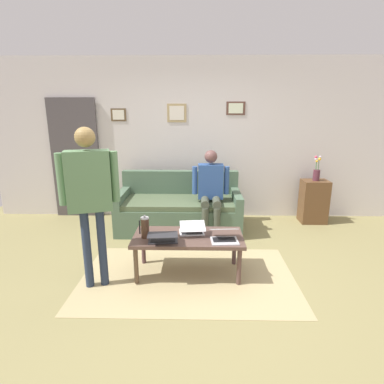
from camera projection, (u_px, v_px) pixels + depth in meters
The scene contains 14 objects.
ground_plane at pixel (192, 277), 3.56m from camera, with size 7.68×7.68×0.00m, color olive.
area_rug at pixel (188, 277), 3.54m from camera, with size 2.41×1.48×0.01m, color tan.
back_wall at pixel (195, 140), 5.33m from camera, with size 7.04×0.11×2.70m.
interior_door at pixel (76, 159), 5.37m from camera, with size 0.82×0.09×2.05m.
couch at pixel (179, 210), 4.95m from camera, with size 1.91×0.88×0.88m.
coffee_table at pixel (188, 240), 3.53m from camera, with size 1.24×0.59×0.47m.
laptop_left at pixel (163, 238), 3.34m from camera, with size 0.34×0.34×0.12m.
laptop_center at pixel (192, 230), 3.57m from camera, with size 0.31×0.32×0.15m.
laptop_right at pixel (224, 237), 3.38m from camera, with size 0.31×0.31×0.15m.
french_press at pixel (145, 227), 3.44m from camera, with size 0.11×0.09×0.27m.
side_shelf at pixel (314, 201), 5.21m from camera, with size 0.42×0.32×0.72m.
flower_vase at pixel (317, 173), 5.08m from camera, with size 0.11×0.11×0.42m.
person_standing at pixel (89, 189), 3.11m from camera, with size 0.59×0.30×1.70m.
person_seated at pixel (211, 188), 4.61m from camera, with size 0.55×0.51×1.28m.
Camera 1 is at (-0.06, 3.19, 1.86)m, focal length 29.00 mm.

